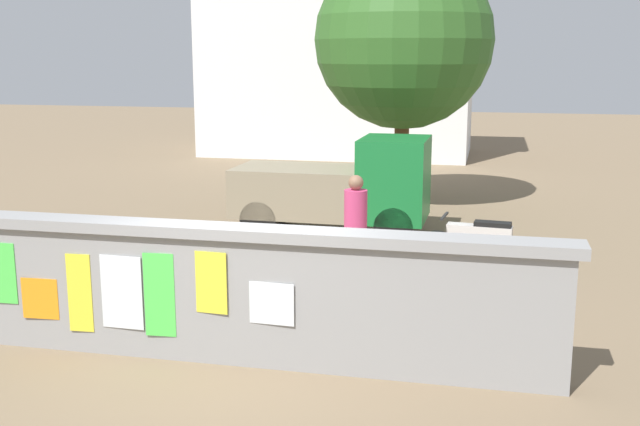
% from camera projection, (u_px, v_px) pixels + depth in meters
% --- Properties ---
extents(ground, '(60.00, 60.00, 0.00)m').
position_uv_depth(ground, '(363.00, 216.00, 16.16)').
color(ground, '#7A664C').
extents(poster_wall, '(7.08, 0.42, 1.54)m').
position_uv_depth(poster_wall, '(243.00, 293.00, 8.36)').
color(poster_wall, gray).
rests_on(poster_wall, ground).
extents(auto_rickshaw_truck, '(3.62, 1.55, 1.85)m').
position_uv_depth(auto_rickshaw_truck, '(341.00, 187.00, 14.32)').
color(auto_rickshaw_truck, black).
rests_on(auto_rickshaw_truck, ground).
extents(motorcycle, '(1.90, 0.56, 0.87)m').
position_uv_depth(motorcycle, '(481.00, 243.00, 11.93)').
color(motorcycle, black).
rests_on(motorcycle, ground).
extents(bicycle_near, '(1.69, 0.46, 0.95)m').
position_uv_depth(bicycle_near, '(289.00, 279.00, 10.35)').
color(bicycle_near, black).
rests_on(bicycle_near, ground).
extents(person_walking, '(0.44, 0.44, 1.62)m').
position_uv_depth(person_walking, '(356.00, 218.00, 11.27)').
color(person_walking, '#338CBF').
rests_on(person_walking, ground).
extents(tree_roadside, '(3.88, 3.88, 5.58)m').
position_uv_depth(tree_roadside, '(404.00, 40.00, 16.61)').
color(tree_roadside, brown).
rests_on(tree_roadside, ground).
extents(building_background, '(9.03, 4.59, 6.23)m').
position_uv_depth(building_background, '(339.00, 60.00, 25.67)').
color(building_background, white).
rests_on(building_background, ground).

